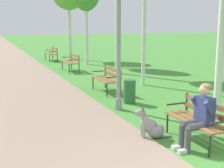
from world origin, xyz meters
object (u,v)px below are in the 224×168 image
object	(u,v)px
park_bench_mid	(108,77)
lamp_post_near	(119,32)
park_bench_furthest	(52,53)
park_bench_far	(71,61)
person_seated_on_near_bench	(200,114)
litter_bin	(129,91)
dog_grey	(151,126)
park_bench_near	(200,117)

from	to	relation	value
park_bench_mid	lamp_post_near	world-z (taller)	lamp_post_near
park_bench_furthest	lamp_post_near	size ratio (longest dim) A/B	0.37
park_bench_far	person_seated_on_near_bench	size ratio (longest dim) A/B	1.20
park_bench_furthest	park_bench_mid	bearing A→B (deg)	-90.59
person_seated_on_near_bench	litter_bin	xyz separation A→B (m)	(0.26, 3.60, -0.33)
park_bench_furthest	dog_grey	xyz separation A→B (m)	(-0.91, -14.29, -0.25)
park_bench_furthest	lamp_post_near	world-z (taller)	lamp_post_near
park_bench_furthest	dog_grey	size ratio (longest dim) A/B	1.82
park_bench_far	person_seated_on_near_bench	world-z (taller)	person_seated_on_near_bench
park_bench_far	lamp_post_near	world-z (taller)	lamp_post_near
park_bench_near	park_bench_far	bearing A→B (deg)	89.42
park_bench_far	park_bench_near	bearing A→B (deg)	-90.58
park_bench_far	litter_bin	size ratio (longest dim) A/B	2.14
park_bench_mid	dog_grey	bearing A→B (deg)	-100.19
park_bench_far	park_bench_furthest	bearing A→B (deg)	89.81
park_bench_mid	park_bench_furthest	size ratio (longest dim) A/B	1.00
park_bench_far	person_seated_on_near_bench	xyz separation A→B (m)	(-0.31, -10.33, 0.17)
lamp_post_near	park_bench_far	bearing A→B (deg)	85.03
park_bench_mid	park_bench_furthest	bearing A→B (deg)	89.41
dog_grey	litter_bin	bearing A→B (deg)	73.29
park_bench_far	park_bench_mid	bearing A→B (deg)	-90.96
lamp_post_near	dog_grey	bearing A→B (deg)	-96.47
park_bench_furthest	litter_bin	world-z (taller)	park_bench_furthest
park_bench_furthest	person_seated_on_near_bench	xyz separation A→B (m)	(-0.32, -15.07, 0.17)
park_bench_far	dog_grey	bearing A→B (deg)	-95.33
person_seated_on_near_bench	park_bench_far	bearing A→B (deg)	88.29
park_bench_mid	park_bench_far	bearing A→B (deg)	89.04
dog_grey	litter_bin	xyz separation A→B (m)	(0.85, 2.82, 0.09)
park_bench_far	park_bench_furthest	xyz separation A→B (m)	(0.02, 4.75, 0.00)
park_bench_far	litter_bin	xyz separation A→B (m)	(-0.04, -6.73, -0.16)
park_bench_near	dog_grey	xyz separation A→B (m)	(-0.79, 0.53, -0.25)
park_bench_furthest	park_bench_near	bearing A→B (deg)	-90.45
lamp_post_near	litter_bin	world-z (taller)	lamp_post_near
park_bench_mid	person_seated_on_near_bench	world-z (taller)	person_seated_on_near_bench
park_bench_near	person_seated_on_near_bench	size ratio (longest dim) A/B	1.20
park_bench_mid	person_seated_on_near_bench	bearing A→B (deg)	-92.44
park_bench_near	litter_bin	bearing A→B (deg)	89.01
dog_grey	park_bench_near	bearing A→B (deg)	-33.68
person_seated_on_near_bench	park_bench_near	bearing A→B (deg)	50.71
dog_grey	park_bench_mid	bearing A→B (deg)	79.81
park_bench_near	park_bench_mid	distance (m)	5.00
litter_bin	park_bench_furthest	bearing A→B (deg)	89.70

